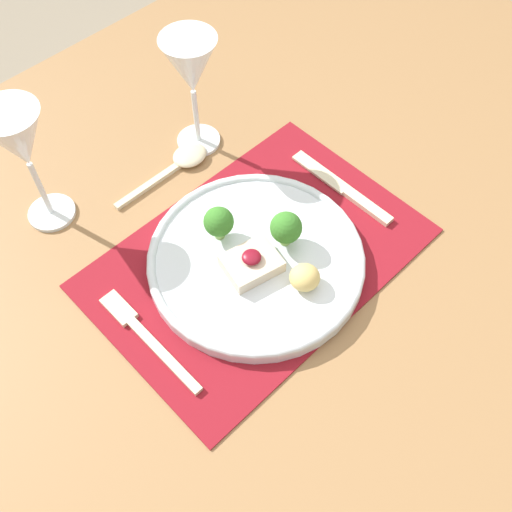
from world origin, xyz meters
TOP-DOWN VIEW (x-y plane):
  - ground_plane at (0.00, 0.00)m, footprint 8.00×8.00m
  - dining_table at (0.00, 0.00)m, footprint 1.53×1.12m
  - placemat at (0.00, 0.00)m, footprint 0.44×0.30m
  - dinner_plate at (-0.01, -0.01)m, footprint 0.29×0.29m
  - fork at (-0.18, 0.01)m, footprint 0.02×0.18m
  - knife at (0.17, -0.01)m, footprint 0.02×0.18m
  - spoon at (0.04, 0.20)m, footprint 0.17×0.05m
  - wine_glass_near at (0.09, 0.22)m, footprint 0.08×0.08m
  - wine_glass_far at (-0.16, 0.26)m, footprint 0.08×0.08m

SIDE VIEW (x-z plane):
  - ground_plane at x=0.00m, z-range 0.00..0.00m
  - dining_table at x=0.00m, z-range 0.30..1.04m
  - placemat at x=0.00m, z-range 0.75..0.75m
  - knife at x=0.17m, z-range 0.75..0.76m
  - fork at x=-0.18m, z-range 0.75..0.76m
  - spoon at x=0.04m, z-range 0.75..0.76m
  - dinner_plate at x=-0.01m, z-range 0.73..0.80m
  - wine_glass_near at x=0.09m, z-range 0.79..0.98m
  - wine_glass_far at x=-0.16m, z-range 0.79..0.99m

